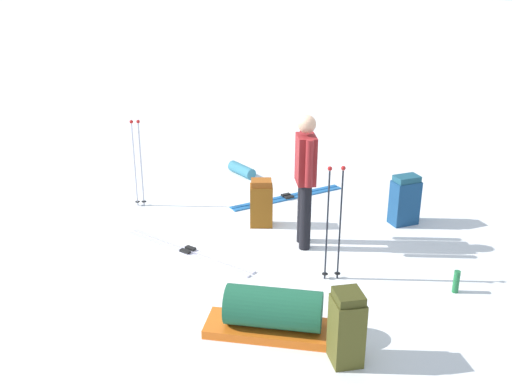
{
  "coord_description": "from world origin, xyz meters",
  "views": [
    {
      "loc": [
        -1.48,
        6.93,
        3.56
      ],
      "look_at": [
        0.0,
        0.0,
        0.7
      ],
      "focal_mm": 43.11,
      "sensor_mm": 36.0,
      "label": 1
    }
  ],
  "objects_px": {
    "ski_pair_near": "(188,251)",
    "backpack_small_spare": "(405,200)",
    "ski_poles_planted_far": "(334,218)",
    "backpack_bright": "(347,328)",
    "skier_standing": "(305,175)",
    "thermos_bottle": "(456,282)",
    "ski_poles_planted_near": "(138,159)",
    "backpack_large_dark": "(261,203)",
    "sleeping_mat_rolled": "(242,170)",
    "ski_pair_far": "(287,197)",
    "gear_sled": "(273,314)"
  },
  "relations": [
    {
      "from": "gear_sled",
      "to": "thermos_bottle",
      "type": "distance_m",
      "value": 2.17
    },
    {
      "from": "ski_pair_far",
      "to": "sleeping_mat_rolled",
      "type": "relative_size",
      "value": 2.78
    },
    {
      "from": "ski_pair_near",
      "to": "sleeping_mat_rolled",
      "type": "bearing_deg",
      "value": -90.45
    },
    {
      "from": "skier_standing",
      "to": "ski_pair_near",
      "type": "xyz_separation_m",
      "value": [
        1.38,
        0.51,
        -0.94
      ]
    },
    {
      "from": "skier_standing",
      "to": "thermos_bottle",
      "type": "relative_size",
      "value": 6.54
    },
    {
      "from": "ski_pair_far",
      "to": "backpack_large_dark",
      "type": "relative_size",
      "value": 2.32
    },
    {
      "from": "backpack_large_dark",
      "to": "ski_poles_planted_near",
      "type": "distance_m",
      "value": 1.93
    },
    {
      "from": "ski_pair_far",
      "to": "backpack_small_spare",
      "type": "height_order",
      "value": "backpack_small_spare"
    },
    {
      "from": "ski_pair_far",
      "to": "backpack_bright",
      "type": "bearing_deg",
      "value": 107.04
    },
    {
      "from": "backpack_small_spare",
      "to": "sleeping_mat_rolled",
      "type": "relative_size",
      "value": 1.26
    },
    {
      "from": "backpack_large_dark",
      "to": "backpack_bright",
      "type": "distance_m",
      "value": 3.04
    },
    {
      "from": "sleeping_mat_rolled",
      "to": "backpack_bright",
      "type": "bearing_deg",
      "value": 114.14
    },
    {
      "from": "ski_poles_planted_far",
      "to": "gear_sled",
      "type": "relative_size",
      "value": 1.01
    },
    {
      "from": "sleeping_mat_rolled",
      "to": "thermos_bottle",
      "type": "xyz_separation_m",
      "value": [
        -3.15,
        3.12,
        0.04
      ]
    },
    {
      "from": "ski_pair_far",
      "to": "backpack_large_dark",
      "type": "height_order",
      "value": "backpack_large_dark"
    },
    {
      "from": "ski_pair_near",
      "to": "sleeping_mat_rolled",
      "type": "relative_size",
      "value": 3.41
    },
    {
      "from": "backpack_small_spare",
      "to": "gear_sled",
      "type": "relative_size",
      "value": 0.51
    },
    {
      "from": "skier_standing",
      "to": "backpack_small_spare",
      "type": "xyz_separation_m",
      "value": [
        -1.25,
        -0.94,
        -0.61
      ]
    },
    {
      "from": "skier_standing",
      "to": "backpack_bright",
      "type": "relative_size",
      "value": 2.35
    },
    {
      "from": "backpack_small_spare",
      "to": "thermos_bottle",
      "type": "xyz_separation_m",
      "value": [
        -0.55,
        1.73,
        -0.21
      ]
    },
    {
      "from": "ski_pair_near",
      "to": "backpack_small_spare",
      "type": "relative_size",
      "value": 2.7
    },
    {
      "from": "ski_pair_far",
      "to": "ski_poles_planted_near",
      "type": "xyz_separation_m",
      "value": [
        2.06,
        0.72,
        0.71
      ]
    },
    {
      "from": "backpack_large_dark",
      "to": "ski_poles_planted_near",
      "type": "height_order",
      "value": "ski_poles_planted_near"
    },
    {
      "from": "ski_poles_planted_far",
      "to": "skier_standing",
      "type": "bearing_deg",
      "value": -61.06
    },
    {
      "from": "ski_poles_planted_far",
      "to": "backpack_bright",
      "type": "bearing_deg",
      "value": 100.33
    },
    {
      "from": "backpack_large_dark",
      "to": "ski_poles_planted_far",
      "type": "relative_size",
      "value": 0.48
    },
    {
      "from": "skier_standing",
      "to": "ski_pair_near",
      "type": "bearing_deg",
      "value": 20.26
    },
    {
      "from": "backpack_small_spare",
      "to": "ski_poles_planted_far",
      "type": "height_order",
      "value": "ski_poles_planted_far"
    },
    {
      "from": "backpack_large_dark",
      "to": "ski_poles_planted_near",
      "type": "relative_size",
      "value": 0.51
    },
    {
      "from": "backpack_bright",
      "to": "backpack_small_spare",
      "type": "distance_m",
      "value": 3.24
    },
    {
      "from": "ski_pair_far",
      "to": "thermos_bottle",
      "type": "height_order",
      "value": "thermos_bottle"
    },
    {
      "from": "ski_pair_near",
      "to": "ski_poles_planted_near",
      "type": "height_order",
      "value": "ski_poles_planted_near"
    },
    {
      "from": "sleeping_mat_rolled",
      "to": "thermos_bottle",
      "type": "height_order",
      "value": "thermos_bottle"
    },
    {
      "from": "ski_pair_far",
      "to": "ski_pair_near",
      "type": "bearing_deg",
      "value": 65.12
    },
    {
      "from": "ski_pair_near",
      "to": "backpack_bright",
      "type": "bearing_deg",
      "value": 139.86
    },
    {
      "from": "skier_standing",
      "to": "backpack_large_dark",
      "type": "height_order",
      "value": "skier_standing"
    },
    {
      "from": "backpack_large_dark",
      "to": "gear_sled",
      "type": "height_order",
      "value": "backpack_large_dark"
    },
    {
      "from": "backpack_bright",
      "to": "ski_poles_planted_near",
      "type": "height_order",
      "value": "ski_poles_planted_near"
    },
    {
      "from": "ski_poles_planted_near",
      "to": "ski_poles_planted_far",
      "type": "height_order",
      "value": "ski_poles_planted_far"
    },
    {
      "from": "ski_poles_planted_near",
      "to": "skier_standing",
      "type": "bearing_deg",
      "value": 163.02
    },
    {
      "from": "backpack_bright",
      "to": "sleeping_mat_rolled",
      "type": "xyz_separation_m",
      "value": [
        2.05,
        -4.58,
        -0.26
      ]
    },
    {
      "from": "ski_poles_planted_near",
      "to": "sleeping_mat_rolled",
      "type": "xyz_separation_m",
      "value": [
        -1.16,
        -1.56,
        -0.63
      ]
    },
    {
      "from": "skier_standing",
      "to": "backpack_large_dark",
      "type": "bearing_deg",
      "value": -35.93
    },
    {
      "from": "thermos_bottle",
      "to": "skier_standing",
      "type": "bearing_deg",
      "value": -23.84
    },
    {
      "from": "ski_poles_planted_near",
      "to": "backpack_large_dark",
      "type": "bearing_deg",
      "value": 170.87
    },
    {
      "from": "ski_pair_far",
      "to": "backpack_large_dark",
      "type": "bearing_deg",
      "value": 79.22
    },
    {
      "from": "ski_pair_far",
      "to": "backpack_small_spare",
      "type": "xyz_separation_m",
      "value": [
        -1.7,
        0.55,
        0.33
      ]
    },
    {
      "from": "ski_pair_near",
      "to": "thermos_bottle",
      "type": "height_order",
      "value": "thermos_bottle"
    },
    {
      "from": "backpack_bright",
      "to": "ski_pair_near",
      "type": "bearing_deg",
      "value": -40.14
    },
    {
      "from": "ski_poles_planted_far",
      "to": "sleeping_mat_rolled",
      "type": "relative_size",
      "value": 2.48
    }
  ]
}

